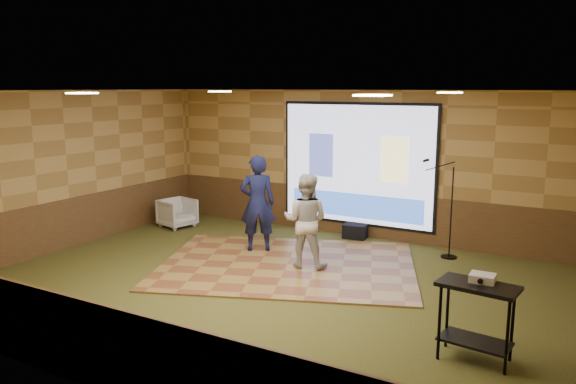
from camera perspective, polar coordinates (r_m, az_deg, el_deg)
The scene contains 18 objects.
ground at distance 8.89m, azimuth -1.89°, elevation -9.49°, with size 9.00×9.00×0.00m, color #303E1C.
room_shell at distance 8.40m, azimuth -1.97°, elevation 4.05°, with size 9.04×7.04×3.02m.
wainscot_back at distance 11.75m, azimuth 6.97°, elevation -2.15°, with size 9.00×0.04×0.95m, color #4A2C18.
wainscot_front at distance 6.24m, azimuth -19.36°, elevation -14.45°, with size 9.00×0.04×0.95m, color #4A2C18.
wainscot_left at distance 11.64m, azimuth -21.11°, elevation -2.91°, with size 0.04×7.00×0.95m, color #4A2C18.
projector_screen at distance 11.53m, azimuth 7.00°, elevation 2.66°, with size 3.32×0.06×2.52m.
downlight_nw at distance 11.07m, azimuth -6.94°, elevation 10.10°, with size 0.32×0.32×0.02m, color #FAE2BC.
downlight_ne at distance 9.18m, azimuth 16.12°, elevation 9.68°, with size 0.32×0.32×0.02m, color #FAE2BC.
downlight_sw at distance 8.64m, azimuth -20.19°, elevation 9.41°, with size 0.32×0.32×0.02m, color #FAE2BC.
downlight_se at distance 6.02m, azimuth 8.60°, elevation 9.68°, with size 0.32×0.32×0.02m, color #FAE2BC.
dance_floor at distance 9.83m, azimuth -0.07°, elevation -7.39°, with size 4.33×3.30×0.03m, color olive.
player_left at distance 10.43m, azimuth -3.12°, elevation -1.14°, with size 0.66×0.43×1.80m, color #141941.
player_right at distance 9.48m, azimuth 1.80°, elevation -2.94°, with size 0.78×0.61×1.60m, color beige.
av_table at distance 6.74m, azimuth 18.63°, elevation -11.12°, with size 0.86×0.45×0.91m.
projector at distance 6.72m, azimuth 19.15°, elevation -8.25°, with size 0.27×0.23×0.09m, color silver.
mic_stand at distance 10.58m, azimuth 15.86°, elevation -3.82°, with size 0.70×0.29×1.79m.
banquet_chair at distance 12.64m, azimuth -11.18°, elevation -2.10°, with size 0.67×0.69×0.63m, color gray.
duffel_bag at distance 11.59m, azimuth 6.82°, elevation -4.00°, with size 0.46×0.31×0.29m, color black.
Camera 1 is at (4.36, -7.12, 3.06)m, focal length 35.00 mm.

